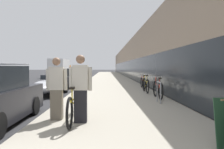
% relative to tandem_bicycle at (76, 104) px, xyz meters
% --- Properties ---
extents(sidewalk_slab, '(4.79, 70.00, 0.15)m').
position_rel_tandem_bicycle_xyz_m(sidewalk_slab, '(1.28, 18.45, -0.48)').
color(sidewalk_slab, '#B2AA99').
rests_on(sidewalk_slab, ground).
extents(storefront_facade, '(10.01, 70.00, 4.85)m').
position_rel_tandem_bicycle_xyz_m(storefront_facade, '(8.71, 26.45, 1.87)').
color(storefront_facade, gray).
rests_on(storefront_facade, ground).
extents(tandem_bicycle, '(0.52, 2.80, 0.94)m').
position_rel_tandem_bicycle_xyz_m(tandem_bicycle, '(0.00, 0.00, 0.00)').
color(tandem_bicycle, black).
rests_on(tandem_bicycle, sidewalk_slab).
extents(person_rider, '(0.59, 0.23, 1.73)m').
position_rel_tandem_bicycle_xyz_m(person_rider, '(0.17, -0.36, 0.47)').
color(person_rider, black).
rests_on(person_rider, sidewalk_slab).
extents(person_bystander, '(0.57, 0.22, 1.68)m').
position_rel_tandem_bicycle_xyz_m(person_bystander, '(-0.51, -0.03, 0.44)').
color(person_bystander, '#756B5B').
rests_on(person_bystander, sidewalk_slab).
extents(bike_rack_hoop, '(0.05, 0.60, 0.84)m').
position_rel_tandem_bicycle_xyz_m(bike_rack_hoop, '(2.92, 2.62, 0.11)').
color(bike_rack_hoop, gray).
rests_on(bike_rack_hoop, sidewalk_slab).
extents(cruiser_bike_nearest, '(0.52, 1.78, 0.96)m').
position_rel_tandem_bicycle_xyz_m(cruiser_bike_nearest, '(3.17, 3.83, 0.00)').
color(cruiser_bike_nearest, black).
rests_on(cruiser_bike_nearest, sidewalk_slab).
extents(cruiser_bike_middle, '(0.52, 1.82, 0.98)m').
position_rel_tandem_bicycle_xyz_m(cruiser_bike_middle, '(3.03, 6.09, 0.01)').
color(cruiser_bike_middle, black).
rests_on(cruiser_bike_middle, sidewalk_slab).
extents(cruiser_bike_farthest, '(0.52, 1.69, 0.86)m').
position_rel_tandem_bicycle_xyz_m(cruiser_bike_farthest, '(3.26, 8.40, -0.03)').
color(cruiser_bike_farthest, black).
rests_on(cruiser_bike_farthest, sidewalk_slab).
extents(vintage_roadster_curbside, '(1.72, 3.94, 1.10)m').
position_rel_tandem_bicycle_xyz_m(vintage_roadster_curbside, '(-2.39, 6.20, -0.07)').
color(vintage_roadster_curbside, silver).
rests_on(vintage_roadster_curbside, ground).
extents(parked_sedan_far, '(1.95, 4.72, 1.43)m').
position_rel_tandem_bicycle_xyz_m(parked_sedan_far, '(-2.50, 11.71, 0.10)').
color(parked_sedan_far, black).
rests_on(parked_sedan_far, ground).
extents(moving_truck, '(2.24, 7.24, 2.69)m').
position_rel_tandem_bicycle_xyz_m(moving_truck, '(-6.14, 27.20, 0.81)').
color(moving_truck, orange).
rests_on(moving_truck, ground).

